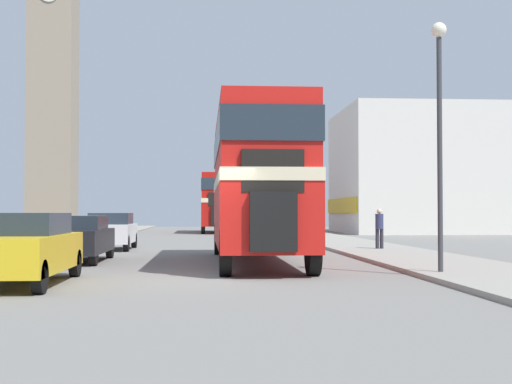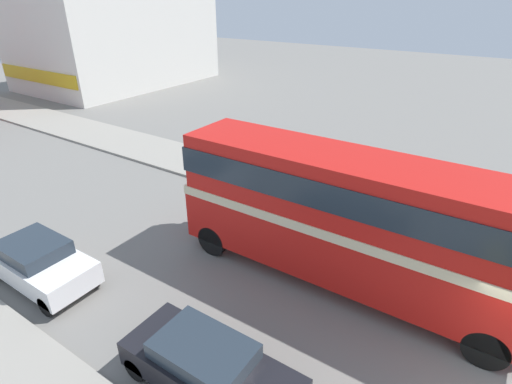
{
  "view_description": "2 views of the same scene",
  "coord_description": "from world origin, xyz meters",
  "px_view_note": "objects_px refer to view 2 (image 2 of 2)",
  "views": [
    {
      "loc": [
        0.13,
        -16.09,
        1.5
      ],
      "look_at": [
        1.65,
        5.12,
        2.11
      ],
      "focal_mm": 50.0,
      "sensor_mm": 36.0,
      "label": 1
    },
    {
      "loc": [
        -8.49,
        1.54,
        8.53
      ],
      "look_at": [
        1.65,
        8.27,
        2.38
      ],
      "focal_mm": 28.0,
      "sensor_mm": 36.0,
      "label": 2
    }
  ],
  "objects_px": {
    "pedestrian_walking": "(270,164)",
    "car_parked_far": "(39,262)",
    "car_parked_mid": "(209,367)",
    "double_decker_bus": "(344,212)"
  },
  "relations": [
    {
      "from": "car_parked_mid",
      "to": "pedestrian_walking",
      "type": "distance_m",
      "value": 11.64
    },
    {
      "from": "car_parked_mid",
      "to": "pedestrian_walking",
      "type": "bearing_deg",
      "value": 24.79
    },
    {
      "from": "double_decker_bus",
      "to": "car_parked_far",
      "type": "xyz_separation_m",
      "value": [
        -5.33,
        7.98,
        -1.84
      ]
    },
    {
      "from": "pedestrian_walking",
      "to": "car_parked_far",
      "type": "bearing_deg",
      "value": 168.07
    },
    {
      "from": "car_parked_mid",
      "to": "pedestrian_walking",
      "type": "height_order",
      "value": "pedestrian_walking"
    },
    {
      "from": "double_decker_bus",
      "to": "car_parked_far",
      "type": "relative_size",
      "value": 2.77
    },
    {
      "from": "car_parked_mid",
      "to": "car_parked_far",
      "type": "relative_size",
      "value": 1.11
    },
    {
      "from": "double_decker_bus",
      "to": "pedestrian_walking",
      "type": "distance_m",
      "value": 7.91
    },
    {
      "from": "double_decker_bus",
      "to": "pedestrian_walking",
      "type": "bearing_deg",
      "value": 48.11
    },
    {
      "from": "double_decker_bus",
      "to": "pedestrian_walking",
      "type": "height_order",
      "value": "double_decker_bus"
    }
  ]
}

